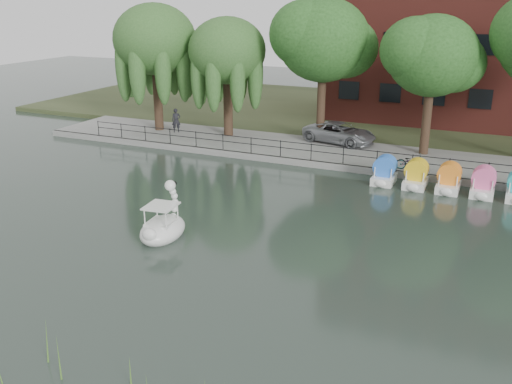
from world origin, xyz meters
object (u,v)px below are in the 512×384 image
Objects in this scene: bicycle at (411,161)px; pedestrian at (176,119)px; minivan at (340,131)px; swan_boat at (163,225)px.

bicycle is 17.45m from pedestrian.
bicycle is at bearing -41.61° from pedestrian.
minivan is 2.86× the size of pedestrian.
bicycle is at bearing -116.25° from minivan.
pedestrian reaches higher than swan_boat.
minivan is 7.06m from bicycle.
pedestrian reaches higher than minivan.
pedestrian is 0.69× the size of swan_boat.
pedestrian is 18.21m from swan_boat.
bicycle is 0.60× the size of swan_boat.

